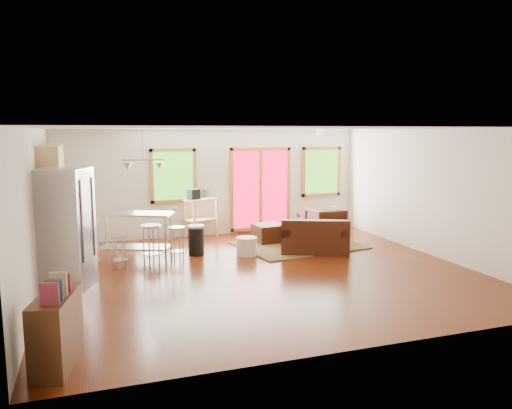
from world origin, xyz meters
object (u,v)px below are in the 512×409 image
object	(u,v)px
coffee_table	(308,226)
refrigerator	(64,229)
island	(135,227)
ottoman	(268,233)
armchair	(325,221)
rug	(299,245)
loveseat	(315,239)
kitchen_cart	(200,204)

from	to	relation	value
coffee_table	refrigerator	size ratio (longest dim) A/B	0.65
coffee_table	island	size ratio (longest dim) A/B	0.80
ottoman	island	bearing A→B (deg)	-169.00
coffee_table	armchair	xyz separation A→B (m)	(0.65, 0.42, 0.02)
rug	refrigerator	xyz separation A→B (m)	(-4.83, -1.58, 0.97)
rug	coffee_table	xyz separation A→B (m)	(0.32, 0.21, 0.37)
rug	ottoman	size ratio (longest dim) A/B	4.09
armchair	rug	bearing A→B (deg)	31.19
coffee_table	island	world-z (taller)	island
loveseat	refrigerator	xyz separation A→B (m)	(-4.88, -0.88, 0.69)
refrigerator	kitchen_cart	world-z (taller)	refrigerator
coffee_table	refrigerator	distance (m)	5.48
rug	armchair	size ratio (longest dim) A/B	3.23
coffee_table	loveseat	bearing A→B (deg)	-106.39
coffee_table	island	distance (m)	3.93
rug	island	xyz separation A→B (m)	(-3.59, -0.03, 0.64)
coffee_table	armchair	size ratio (longest dim) A/B	1.60
armchair	ottoman	world-z (taller)	armchair
loveseat	island	xyz separation A→B (m)	(-3.64, 0.67, 0.35)
loveseat	refrigerator	world-z (taller)	refrigerator
loveseat	coffee_table	world-z (taller)	loveseat
rug	island	bearing A→B (deg)	-179.53
loveseat	coffee_table	size ratio (longest dim) A/B	1.25
rug	loveseat	distance (m)	0.76
loveseat	island	distance (m)	3.72
loveseat	refrigerator	distance (m)	5.01
rug	ottoman	distance (m)	0.80
rug	armchair	world-z (taller)	armchair
armchair	ottoman	size ratio (longest dim) A/B	1.27
armchair	island	world-z (taller)	island
island	kitchen_cart	xyz separation A→B (m)	(1.69, 1.66, 0.16)
rug	loveseat	bearing A→B (deg)	-85.73
rug	refrigerator	world-z (taller)	refrigerator
coffee_table	refrigerator	xyz separation A→B (m)	(-5.15, -1.79, 0.60)
refrigerator	armchair	bearing A→B (deg)	41.83
armchair	island	distance (m)	4.62
refrigerator	island	distance (m)	2.01
rug	coffee_table	size ratio (longest dim) A/B	2.02
coffee_table	armchair	distance (m)	0.77
loveseat	ottoman	size ratio (longest dim) A/B	2.53
kitchen_cart	refrigerator	bearing A→B (deg)	-132.44
coffee_table	rug	bearing A→B (deg)	-146.58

